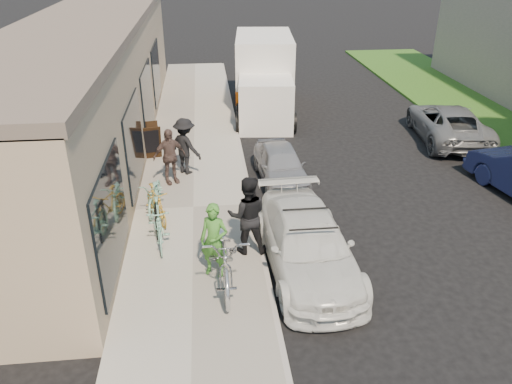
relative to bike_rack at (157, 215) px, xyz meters
name	(u,v)px	position (x,y,z in m)	size (l,w,h in m)	color
ground	(287,275)	(2.81, -1.74, -0.67)	(120.00, 120.00, 0.00)	black
sidewalk	(194,209)	(0.81, 1.26, -0.59)	(3.00, 34.00, 0.15)	#AAA599
curb	(252,207)	(2.36, 1.26, -0.60)	(0.12, 34.00, 0.13)	#A59E97
storefront	(91,86)	(-2.43, 6.25, 1.45)	(3.60, 20.00, 4.22)	#C4AE88
bike_rack	(157,215)	(0.00, 0.00, 0.00)	(0.08, 0.61, 0.86)	black
sandwich_board	(150,141)	(-0.56, 4.76, 0.04)	(0.80, 0.80, 1.09)	black
sedan_white	(307,244)	(3.27, -1.54, -0.05)	(1.93, 4.37, 1.29)	white
sedan_silver	(281,165)	(3.36, 2.85, -0.13)	(1.28, 3.18, 1.08)	#A5A5AA
moving_truck	(264,78)	(3.72, 9.90, 0.64)	(2.79, 6.19, 2.95)	white
far_car_gray	(448,123)	(9.77, 5.67, -0.04)	(2.08, 4.51, 1.25)	slate
tandem_bike	(225,254)	(1.49, -2.00, 0.14)	(0.87, 2.50, 1.31)	#BBBBBD
woman_rider	(214,241)	(1.29, -1.74, 0.29)	(0.59, 0.39, 1.63)	#428A2E
man_standing	(247,215)	(2.04, -0.93, 0.38)	(0.88, 0.68, 1.81)	black
cruiser_bike_a	(158,223)	(0.06, -0.41, 0.00)	(0.48, 1.71, 1.03)	#89CCB1
cruiser_bike_b	(155,194)	(-0.15, 1.25, -0.09)	(0.57, 1.63, 0.86)	#89CCB1
cruiser_bike_c	(156,204)	(-0.08, 0.67, -0.07)	(0.42, 1.48, 0.89)	gold
bystander_a	(185,146)	(0.60, 3.45, 0.33)	(1.09, 0.63, 1.69)	black
bystander_b	(169,156)	(0.18, 2.80, 0.29)	(0.95, 0.40, 1.62)	brown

